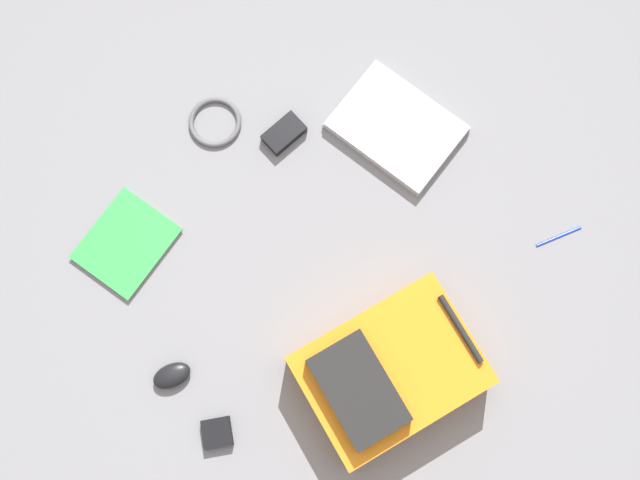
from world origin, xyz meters
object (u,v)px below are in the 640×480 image
Objects in this scene: computer_mouse at (172,376)px; earbud_pouch at (217,433)px; cable_coil at (215,122)px; pen_black at (559,236)px; laptop at (396,127)px; power_brick at (284,133)px; backpack at (387,372)px; book_manual at (126,243)px.

earbud_pouch is at bearing 17.73° from computer_mouse.
pen_black is at bearing 30.31° from cable_coil.
cable_coil is 2.01× the size of earbud_pouch.
laptop is 2.80× the size of pen_black.
power_brick reaches higher than pen_black.
backpack is at bearing -18.22° from power_brick.
earbud_pouch is (-0.21, -1.05, 0.01)m from pen_black.
power_brick is at bearing -151.81° from pen_black.
cable_coil is 1.30× the size of power_brick.
cable_coil is at bearing -141.03° from power_brick.
laptop reaches higher than pen_black.
book_manual is at bearing -106.62° from laptop.
backpack is 4.76× the size of computer_mouse.
power_brick reaches higher than book_manual.
pen_black is at bearing 50.32° from book_manual.
backpack reaches higher than power_brick.
pen_black is (0.53, 0.13, -0.01)m from laptop.
backpack reaches higher than book_manual.
backpack reaches higher than earbud_pouch.
backpack is 6.48× the size of earbud_pouch.
backpack is 3.58× the size of pen_black.
backpack is at bearing 22.99° from book_manual.
pen_black is at bearing 14.09° from laptop.
laptop is 1.33× the size of book_manual.
computer_mouse is at bearing -110.84° from pen_black.
laptop is 0.82m from book_manual.
backpack is at bearing -44.34° from laptop.
cable_coil is (-0.84, 0.10, -0.07)m from backpack.
book_manual is at bearing -129.68° from pen_black.
book_manual is 0.42m from cable_coil.
earbud_pouch is (0.19, -0.00, -0.01)m from computer_mouse.
power_brick is (-0.68, 0.23, -0.06)m from backpack.
laptop is 0.54m from pen_black.
earbud_pouch is at bearing -12.96° from book_manual.
laptop is at bearing 135.66° from backpack.
laptop is 0.92m from computer_mouse.
book_manual is 2.11× the size of pen_black.
power_brick reaches higher than earbud_pouch.
computer_mouse reaches higher than power_brick.
power_brick is at bearing 134.47° from computer_mouse.
power_brick is at bearing 38.97° from cable_coil.
computer_mouse is (0.37, -0.13, 0.01)m from book_manual.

